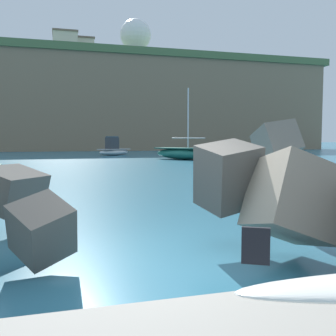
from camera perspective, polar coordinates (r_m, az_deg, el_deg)
ground_plane at (r=6.02m, az=1.24°, el=-13.76°), size 400.00×400.00×0.00m
breakwater_jetty at (r=6.40m, az=-22.79°, el=-2.63°), size 27.19×7.38×2.39m
boat_near_left at (r=44.92m, az=-8.03°, el=2.70°), size 4.44×3.92×2.19m
boat_mid_centre at (r=35.45m, az=2.37°, el=2.22°), size 5.25×6.08×6.47m
headland_bluff at (r=77.58m, az=-16.97°, el=8.85°), size 98.75×32.69×16.54m
radar_dome at (r=81.53m, az=-4.82°, el=18.37°), size 6.18×6.18×9.25m
station_building_west at (r=82.61m, az=-12.85°, el=16.18°), size 5.18×8.32×4.98m
station_building_east at (r=77.60m, az=-14.95°, el=16.85°), size 4.47×7.72×4.75m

